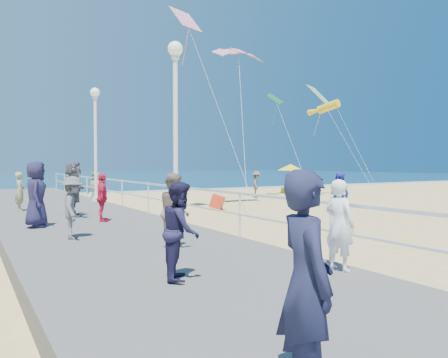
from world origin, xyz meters
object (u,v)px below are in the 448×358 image
spectator_7 (181,230)px  beach_walker_c (96,188)px  spectator_6 (20,191)px  box_kite (217,203)px  spectator_2 (73,207)px  spectator_0 (306,284)px  beach_walker_a (256,184)px  spectator_1 (175,211)px  lamp_post_far (95,132)px  toddler_held (339,195)px  spectator_5 (73,189)px  beach_umbrella (290,167)px  beach_walker_b (303,181)px  beach_chair_left (293,191)px  beach_chair_right (286,190)px  lamp_post_mid (175,112)px  spectator_3 (102,198)px  spectator_4 (36,194)px  woman_holding_toddler (339,225)px

spectator_7 → beach_walker_c: spectator_7 is taller
spectator_6 → box_kite: spectator_6 is taller
spectator_2 → spectator_7: bearing=-158.9°
spectator_0 → beach_walker_a: size_ratio=1.01×
spectator_1 → beach_walker_a: spectator_1 is taller
lamp_post_far → toddler_held: lamp_post_far is taller
spectator_0 → spectator_5: bearing=14.0°
beach_walker_a → box_kite: (-5.82, -5.08, -0.55)m
toddler_held → beach_umbrella: size_ratio=0.36×
beach_walker_b → beach_chair_left: 4.89m
toddler_held → spectator_2: toddler_held is taller
spectator_7 → beach_chair_left: bearing=-15.1°
spectator_0 → beach_chair_right: bearing=-20.4°
toddler_held → beach_walker_b: size_ratio=0.53×
lamp_post_mid → toddler_held: lamp_post_mid is taller
box_kite → beach_chair_left: 12.21m
lamp_post_far → beach_chair_left: 15.86m
spectator_3 → beach_umbrella: beach_umbrella is taller
spectator_4 → lamp_post_far: bearing=-13.7°
lamp_post_mid → beach_chair_right: 21.10m
beach_walker_c → box_kite: (4.06, -6.07, -0.57)m
spectator_7 → box_kite: spectator_7 is taller
lamp_post_mid → spectator_5: size_ratio=2.88×
toddler_held → box_kite: size_ratio=1.27×
toddler_held → spectator_3: (-1.85, 7.92, -0.50)m
beach_umbrella → beach_chair_left: bearing=-36.4°
spectator_0 → beach_chair_left: size_ratio=3.12×
beach_walker_c → beach_umbrella: bearing=42.2°
beach_chair_right → beach_chair_left: bearing=-106.4°
lamp_post_mid → spectator_1: (-1.61, -3.45, -2.48)m
spectator_1 → lamp_post_far: bearing=14.2°
lamp_post_mid → spectator_5: lamp_post_mid is taller
spectator_3 → spectator_7: 7.26m
beach_walker_a → beach_walker_b: 9.40m
toddler_held → spectator_0: (-3.26, -2.84, -0.37)m
woman_holding_toddler → spectator_5: spectator_5 is taller
toddler_held → spectator_4: bearing=19.0°
spectator_5 → beach_umbrella: spectator_5 is taller
spectator_5 → spectator_0: bearing=-176.5°
toddler_held → beach_walker_a: size_ratio=0.45×
woman_holding_toddler → spectator_4: (-3.59, 7.80, 0.16)m
spectator_2 → beach_walker_c: bearing=-3.5°
woman_holding_toddler → beach_walker_b: size_ratio=1.05×
box_kite → spectator_7: bearing=-170.3°
spectator_2 → spectator_4: spectator_4 is taller
box_kite → beach_umbrella: (10.03, 6.83, 1.61)m
beach_umbrella → lamp_post_mid: bearing=-139.3°
spectator_1 → beach_walker_c: spectator_1 is taller
spectator_1 → woman_holding_toddler: bearing=-131.7°
toddler_held → beach_chair_right: bearing=-44.1°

